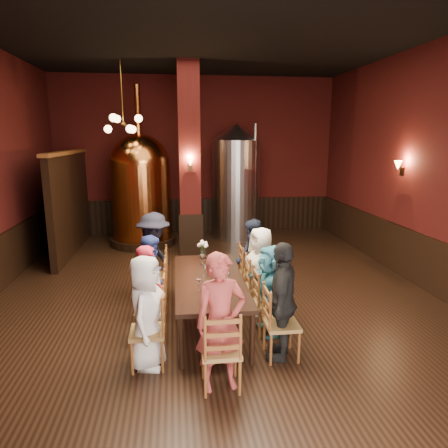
{
  "coord_description": "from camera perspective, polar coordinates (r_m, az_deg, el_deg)",
  "views": [
    {
      "loc": [
        -0.69,
        -6.77,
        2.81
      ],
      "look_at": [
        0.19,
        0.2,
        1.27
      ],
      "focal_mm": 32.0,
      "sensor_mm": 36.0,
      "label": 1
    }
  ],
  "objects": [
    {
      "name": "wine_glass_6",
      "position": [
        6.26,
        0.32,
        -6.0
      ],
      "size": [
        0.07,
        0.07,
        0.17
      ],
      "primitive_type": null,
      "color": "white",
      "rests_on": "dining_table"
    },
    {
      "name": "chair_3",
      "position": [
        7.02,
        -9.84,
        -7.37
      ],
      "size": [
        0.46,
        0.46,
        0.92
      ],
      "primitive_type": null,
      "rotation": [
        0.0,
        0.0,
        -1.58
      ],
      "color": "brown",
      "rests_on": "ground"
    },
    {
      "name": "chair_1",
      "position": [
        5.78,
        -10.46,
        -11.8
      ],
      "size": [
        0.46,
        0.46,
        0.92
      ],
      "primitive_type": null,
      "rotation": [
        0.0,
        0.0,
        -1.58
      ],
      "color": "brown",
      "rests_on": "ground"
    },
    {
      "name": "chair_7",
      "position": [
        7.13,
        4.04,
        -6.9
      ],
      "size": [
        0.46,
        0.46,
        0.92
      ],
      "primitive_type": null,
      "rotation": [
        0.0,
        0.0,
        1.57
      ],
      "color": "brown",
      "rests_on": "ground"
    },
    {
      "name": "sconce_column",
      "position": [
        9.3,
        -4.87,
        8.57
      ],
      "size": [
        0.2,
        0.2,
        0.36
      ],
      "primitive_type": null,
      "rotation": [
        0.0,
        0.0,
        3.14
      ],
      "color": "black",
      "rests_on": "column"
    },
    {
      "name": "sconce_wall",
      "position": [
        8.88,
        24.13,
        7.37
      ],
      "size": [
        0.2,
        0.2,
        0.36
      ],
      "primitive_type": null,
      "rotation": [
        0.0,
        0.0,
        1.57
      ],
      "color": "black",
      "rests_on": "room"
    },
    {
      "name": "person_8",
      "position": [
        4.55,
        -0.47,
        -13.9
      ],
      "size": [
        0.63,
        0.46,
        1.59
      ],
      "primitive_type": "imported",
      "rotation": [
        0.0,
        0.0,
        6.43
      ],
      "color": "#9C3734",
      "rests_on": "ground"
    },
    {
      "name": "chair_5",
      "position": [
        5.92,
        6.52,
        -11.09
      ],
      "size": [
        0.46,
        0.46,
        0.92
      ],
      "primitive_type": null,
      "rotation": [
        0.0,
        0.0,
        1.57
      ],
      "color": "brown",
      "rests_on": "ground"
    },
    {
      "name": "wine_glass_5",
      "position": [
        5.72,
        0.62,
        -7.8
      ],
      "size": [
        0.07,
        0.07,
        0.17
      ],
      "primitive_type": null,
      "color": "white",
      "rests_on": "dining_table"
    },
    {
      "name": "chair_0",
      "position": [
        5.18,
        -10.89,
        -14.82
      ],
      "size": [
        0.46,
        0.46,
        0.92
      ],
      "primitive_type": null,
      "rotation": [
        0.0,
        0.0,
        -1.58
      ],
      "color": "brown",
      "rests_on": "ground"
    },
    {
      "name": "column",
      "position": [
        9.6,
        -4.96,
        8.98
      ],
      "size": [
        0.58,
        0.58,
        4.5
      ],
      "primitive_type": "cube",
      "color": "#46100F",
      "rests_on": "ground"
    },
    {
      "name": "steel_vessel",
      "position": [
        11.15,
        1.75,
        6.01
      ],
      "size": [
        1.56,
        1.56,
        3.15
      ],
      "rotation": [
        0.0,
        0.0,
        0.23
      ],
      "color": "#B2B2B7",
      "rests_on": "ground"
    },
    {
      "name": "chair_8",
      "position": [
        4.7,
        -0.46,
        -17.56
      ],
      "size": [
        0.46,
        0.46,
        0.92
      ],
      "primitive_type": null,
      "rotation": [
        0.0,
        0.0,
        3.14
      ],
      "color": "brown",
      "rests_on": "ground"
    },
    {
      "name": "wainscot_back",
      "position": [
        11.98,
        -3.81,
        1.22
      ],
      "size": [
        7.9,
        0.08,
        1.0
      ],
      "primitive_type": "cube",
      "color": "black",
      "rests_on": "ground"
    },
    {
      "name": "person_3",
      "position": [
        6.92,
        -9.94,
        -4.82
      ],
      "size": [
        0.89,
        1.15,
        1.57
      ],
      "primitive_type": "imported",
      "rotation": [
        0.0,
        0.0,
        1.23
      ],
      "color": "black",
      "rests_on": "ground"
    },
    {
      "name": "person_1",
      "position": [
        5.7,
        -10.55,
        -9.7
      ],
      "size": [
        0.37,
        0.53,
        1.38
      ],
      "primitive_type": "imported",
      "rotation": [
        0.0,
        0.0,
        1.49
      ],
      "color": "red",
      "rests_on": "ground"
    },
    {
      "name": "wine_glass_4",
      "position": [
        5.41,
        -2.31,
        -9.04
      ],
      "size": [
        0.07,
        0.07,
        0.17
      ],
      "primitive_type": null,
      "color": "white",
      "rests_on": "dining_table"
    },
    {
      "name": "chair_4",
      "position": [
        5.33,
        8.23,
        -13.91
      ],
      "size": [
        0.46,
        0.46,
        0.92
      ],
      "primitive_type": null,
      "rotation": [
        0.0,
        0.0,
        1.57
      ],
      "color": "brown",
      "rests_on": "ground"
    },
    {
      "name": "copper_kettle",
      "position": [
        10.66,
        -11.75,
        4.99
      ],
      "size": [
        1.73,
        1.73,
        4.08
      ],
      "rotation": [
        0.0,
        0.0,
        -0.06
      ],
      "color": "black",
      "rests_on": "ground"
    },
    {
      "name": "person_7",
      "position": [
        7.05,
        4.07,
        -5.02
      ],
      "size": [
        0.36,
        0.7,
        1.41
      ],
      "primitive_type": "imported",
      "rotation": [
        0.0,
        0.0,
        4.74
      ],
      "color": "#192133",
      "rests_on": "ground"
    },
    {
      "name": "wine_glass_0",
      "position": [
        6.59,
        -3.18,
        -5.07
      ],
      "size": [
        0.07,
        0.07,
        0.17
      ],
      "primitive_type": null,
      "color": "white",
      "rests_on": "dining_table"
    },
    {
      "name": "person_5",
      "position": [
        5.84,
        6.57,
        -9.28
      ],
      "size": [
        0.46,
        1.25,
        1.32
      ],
      "primitive_type": "imported",
      "rotation": [
        0.0,
        0.0,
        4.77
      ],
      "color": "teal",
      "rests_on": "ground"
    },
    {
      "name": "dining_table",
      "position": [
        6.01,
        -2.16,
        -8.31
      ],
      "size": [
        1.01,
        2.41,
        0.75
      ],
      "rotation": [
        0.0,
        0.0,
        -0.01
      ],
      "color": "black",
      "rests_on": "ground"
    },
    {
      "name": "chair_6",
      "position": [
        6.51,
        5.17,
        -8.82
      ],
      "size": [
        0.46,
        0.46,
        0.92
      ],
      "primitive_type": null,
      "rotation": [
        0.0,
        0.0,
        1.57
      ],
      "color": "brown",
      "rests_on": "ground"
    },
    {
      "name": "person_0",
      "position": [
        5.07,
        -11.01,
        -12.24
      ],
      "size": [
        0.6,
        0.79,
        1.43
      ],
      "primitive_type": "imported",
      "rotation": [
        0.0,
        0.0,
        1.34
      ],
      "color": "white",
      "rests_on": "ground"
    },
    {
      "name": "person_2",
      "position": [
        6.32,
        -10.19,
        -7.56
      ],
      "size": [
        0.49,
        0.72,
        1.35
      ],
      "primitive_type": "imported",
      "rotation": [
        0.0,
        0.0,
        1.3
      ],
      "color": "navy",
      "rests_on": "ground"
    },
    {
      "name": "wainscot_right",
      "position": [
        8.54,
        26.24,
        -4.64
      ],
      "size": [
        0.08,
        9.9,
        1.0
      ],
      "primitive_type": "cube",
      "color": "black",
      "rests_on": "ground"
    },
    {
      "name": "wine_glass_1",
      "position": [
        6.06,
        -2.74,
        -6.66
      ],
      "size": [
        0.07,
        0.07,
        0.17
      ],
      "primitive_type": null,
      "color": "white",
      "rests_on": "dining_table"
    },
    {
      "name": "person_4",
      "position": [
        5.2,
        8.34,
        -10.82
      ],
      "size": [
        0.69,
        0.98,
        1.54
      ],
      "primitive_type": "imported",
      "rotation": [
        0.0,
        0.0,
        4.33
      ],
      "color": "black",
      "rests_on": "ground"
    },
    {
      "name": "chair_2",
      "position": [
        6.39,
        -10.12,
        -9.39
      ],
      "size": [
        0.46,
        0.46,
        0.92
      ],
      "primitive_type": null,
      "rotation": [
        0.0,
        0.0,
        -1.58
      ],
      "color": "brown",
      "rests_on": "ground"
    },
    {
      "name": "rose_vase",
      "position": [
        6.87,
        -3.02,
        -3.24
      ],
      "size": [
        0.19,
        0.19,
        0.32
      ],
      "color": "white",
      "rests_on": "dining_table"
    },
    {
      "name": "partition",
      "position": [
        10.41,
        -21.12,
        2.64
      ],
      "size": [
        0.22,
        3.5,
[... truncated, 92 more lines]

